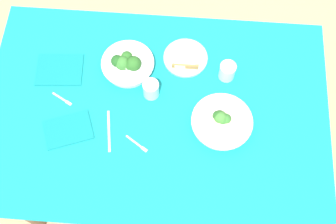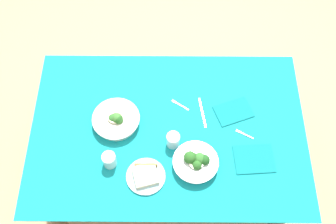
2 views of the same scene
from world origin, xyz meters
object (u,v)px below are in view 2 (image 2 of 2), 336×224
at_px(water_glass_side, 109,160).
at_px(fork_by_far_bowl, 244,134).
at_px(bread_side_plate, 146,176).
at_px(water_glass_center, 173,140).
at_px(broccoli_bowl_far, 196,162).
at_px(table_knife_left, 202,113).
at_px(napkin_folded_lower, 254,159).
at_px(broccoli_bowl_near, 116,120).
at_px(fork_by_near_bowl, 179,105).
at_px(napkin_folded_upper, 233,112).

xyz_separation_m(water_glass_side, fork_by_far_bowl, (-0.71, -0.17, -0.04)).
xyz_separation_m(bread_side_plate, water_glass_center, (-0.14, -0.19, 0.03)).
xyz_separation_m(broccoli_bowl_far, fork_by_far_bowl, (-0.27, -0.18, -0.03)).
xyz_separation_m(bread_side_plate, table_knife_left, (-0.30, -0.38, -0.01)).
bearing_deg(napkin_folded_lower, water_glass_side, 2.08).
bearing_deg(water_glass_side, broccoli_bowl_far, 179.27).
height_order(broccoli_bowl_near, water_glass_side, broccoli_bowl_near).
xyz_separation_m(bread_side_plate, napkin_folded_lower, (-0.56, -0.10, -0.01)).
distance_m(broccoli_bowl_near, fork_by_near_bowl, 0.37).
height_order(bread_side_plate, water_glass_center, water_glass_center).
xyz_separation_m(napkin_folded_upper, napkin_folded_lower, (-0.09, 0.29, 0.00)).
height_order(fork_by_far_bowl, table_knife_left, same).
bearing_deg(broccoli_bowl_near, fork_by_near_bowl, -161.51).
distance_m(water_glass_center, fork_by_near_bowl, 0.25).
height_order(broccoli_bowl_far, bread_side_plate, broccoli_bowl_far).
xyz_separation_m(fork_by_far_bowl, table_knife_left, (0.22, -0.13, -0.00)).
distance_m(table_knife_left, napkin_folded_lower, 0.38).
xyz_separation_m(fork_by_near_bowl, napkin_folded_lower, (-0.39, 0.33, 0.00)).
distance_m(broccoli_bowl_near, napkin_folded_upper, 0.65).
height_order(broccoli_bowl_far, water_glass_center, broccoli_bowl_far).
bearing_deg(water_glass_center, broccoli_bowl_near, -22.14).
xyz_separation_m(fork_by_far_bowl, fork_by_near_bowl, (0.35, -0.18, 0.00)).
distance_m(broccoli_bowl_far, broccoli_bowl_near, 0.49).
bearing_deg(table_knife_left, broccoli_bowl_far, 162.30).
relative_size(broccoli_bowl_near, napkin_folded_upper, 1.30).
xyz_separation_m(water_glass_center, fork_by_near_bowl, (-0.04, -0.24, -0.04)).
xyz_separation_m(broccoli_bowl_near, napkin_folded_lower, (-0.73, 0.21, -0.03)).
xyz_separation_m(water_glass_center, water_glass_side, (0.33, 0.11, -0.00)).
xyz_separation_m(fork_by_far_bowl, napkin_folded_lower, (-0.04, 0.15, 0.00)).
relative_size(broccoli_bowl_far, napkin_folded_lower, 1.14).
relative_size(bread_side_plate, water_glass_center, 2.34).
bearing_deg(water_glass_center, napkin_folded_lower, 168.39).
xyz_separation_m(bread_side_plate, fork_by_far_bowl, (-0.52, -0.25, -0.01)).
height_order(water_glass_center, napkin_folded_upper, water_glass_center).
xyz_separation_m(table_knife_left, napkin_folded_lower, (-0.26, 0.28, 0.00)).
distance_m(broccoli_bowl_near, table_knife_left, 0.48).
bearing_deg(table_knife_left, napkin_folded_lower, -146.02).
bearing_deg(fork_by_near_bowl, table_knife_left, -167.86).
xyz_separation_m(broccoli_bowl_near, fork_by_near_bowl, (-0.35, -0.12, -0.03)).
bearing_deg(broccoli_bowl_near, water_glass_side, 85.76).
bearing_deg(napkin_folded_upper, broccoli_bowl_far, 55.33).
relative_size(water_glass_center, napkin_folded_upper, 0.43).
bearing_deg(broccoli_bowl_near, broccoli_bowl_far, 150.00).
bearing_deg(napkin_folded_upper, water_glass_side, 25.21).
bearing_deg(bread_side_plate, napkin_folded_lower, -169.93).
bearing_deg(broccoli_bowl_far, table_knife_left, -98.55).
relative_size(fork_by_near_bowl, table_knife_left, 0.53).
distance_m(broccoli_bowl_far, water_glass_side, 0.44).
bearing_deg(bread_side_plate, napkin_folded_upper, -141.03).
bearing_deg(bread_side_plate, broccoli_bowl_far, -165.31).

